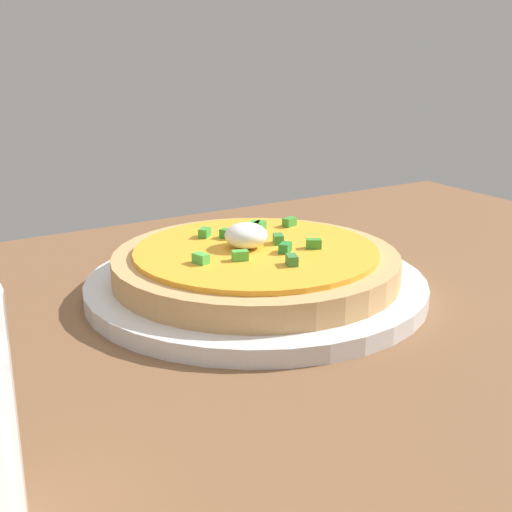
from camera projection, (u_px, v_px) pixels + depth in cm
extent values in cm
cube|color=brown|center=(308.00, 374.00, 50.45)|extent=(101.90, 81.37, 2.28)
cylinder|color=silver|center=(256.00, 286.00, 62.06)|extent=(29.00, 29.00, 1.46)
cylinder|color=tan|center=(256.00, 266.00, 61.51)|extent=(24.29, 24.29, 2.21)
cylinder|color=#F2A02A|center=(256.00, 251.00, 61.12)|extent=(20.69, 20.69, 0.44)
ellipsoid|color=white|center=(246.00, 235.00, 61.07)|extent=(3.64, 3.64, 2.14)
cube|color=#4DBC48|center=(201.00, 258.00, 57.15)|extent=(1.11, 1.45, 0.80)
cube|color=green|center=(289.00, 222.00, 67.92)|extent=(1.47, 1.16, 0.80)
cube|color=green|center=(227.00, 234.00, 64.02)|extent=(1.31, 1.51, 0.80)
cube|color=green|center=(314.00, 244.00, 61.10)|extent=(1.51, 1.35, 0.80)
cube|color=green|center=(255.00, 226.00, 66.59)|extent=(1.44, 1.49, 0.80)
cube|color=#348436|center=(278.00, 239.00, 62.47)|extent=(1.26, 1.50, 0.80)
cube|color=green|center=(240.00, 255.00, 57.91)|extent=(1.47, 1.18, 0.80)
cube|color=green|center=(260.00, 226.00, 66.59)|extent=(1.51, 1.35, 0.80)
cube|color=#298534|center=(285.00, 248.00, 59.95)|extent=(1.50, 1.42, 0.80)
cube|color=#387F37|center=(292.00, 260.00, 56.78)|extent=(1.22, 1.49, 0.80)
cube|color=green|center=(205.00, 233.00, 64.37)|extent=(1.49, 1.45, 0.80)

